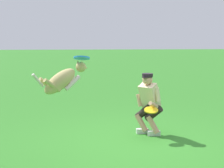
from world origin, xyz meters
name	(u,v)px	position (x,y,z in m)	size (l,w,h in m)	color
ground_plane	(137,144)	(0.00, 0.00, 0.00)	(60.00, 60.00, 0.00)	#317D26
person	(149,102)	(-0.31, -0.62, 0.70)	(0.60, 0.71, 1.29)	silver
dog	(63,80)	(1.32, 0.97, 1.40)	(0.86, 0.69, 0.57)	tan
frisbee_flying	(82,58)	(1.02, 0.75, 1.73)	(0.27, 0.27, 0.02)	#2A88EA
frisbee_held	(151,110)	(-0.30, -0.23, 0.61)	(0.27, 0.27, 0.02)	yellow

